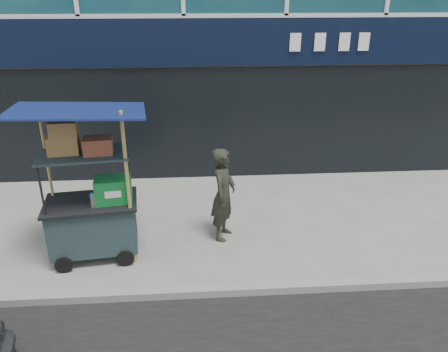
{
  "coord_description": "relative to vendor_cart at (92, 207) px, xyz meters",
  "views": [
    {
      "loc": [
        0.15,
        -5.09,
        3.92
      ],
      "look_at": [
        0.59,
        1.2,
        1.17
      ],
      "focal_mm": 35.0,
      "sensor_mm": 36.0,
      "label": 1
    }
  ],
  "objects": [
    {
      "name": "curb",
      "position": [
        1.43,
        -1.1,
        -0.8
      ],
      "size": [
        80.0,
        0.18,
        0.12
      ],
      "primitive_type": "cube",
      "color": "gray",
      "rests_on": "ground"
    },
    {
      "name": "ground",
      "position": [
        1.43,
        -0.9,
        -0.86
      ],
      "size": [
        80.0,
        80.0,
        0.0
      ],
      "primitive_type": "plane",
      "color": "slate",
      "rests_on": "ground"
    },
    {
      "name": "vendor_man",
      "position": [
        2.02,
        0.42,
        -0.07
      ],
      "size": [
        0.56,
        0.68,
        1.59
      ],
      "primitive_type": "imported",
      "rotation": [
        0.0,
        0.0,
        1.21
      ],
      "color": "black",
      "rests_on": "ground"
    },
    {
      "name": "vendor_cart",
      "position": [
        0.0,
        0.0,
        0.0
      ],
      "size": [
        1.96,
        1.49,
        2.45
      ],
      "rotation": [
        0.0,
        0.0,
        0.12
      ],
      "color": "#18262A",
      "rests_on": "ground"
    }
  ]
}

